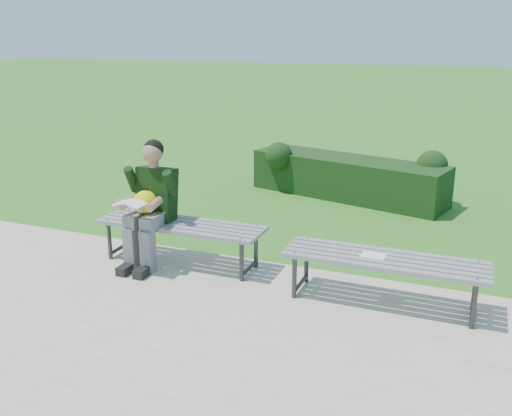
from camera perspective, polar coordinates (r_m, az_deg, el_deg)
ground at (r=6.21m, az=0.90°, el=-5.50°), size 80.00×80.00×0.00m
walkway at (r=4.78m, az=-6.81°, el=-12.89°), size 30.00×3.50×0.02m
hedge at (r=8.68m, az=9.25°, el=3.20°), size 3.05×1.46×0.79m
bench_left at (r=6.07m, az=-7.53°, el=-1.99°), size 1.80×0.50×0.46m
bench_right at (r=5.25m, az=12.71°, el=-5.39°), size 1.80×0.50×0.46m
seated_boy at (r=6.05m, az=-10.56°, el=0.77°), size 0.56×0.76×1.31m
paper_sheet at (r=5.25m, az=11.67°, el=-4.67°), size 0.23×0.18×0.01m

